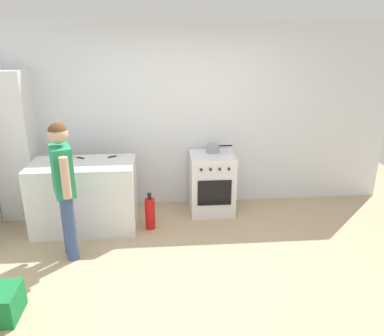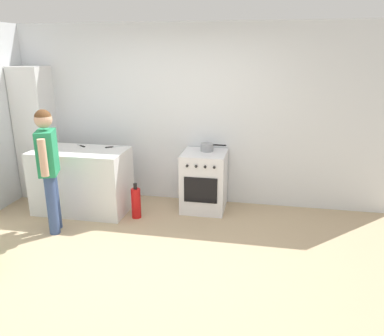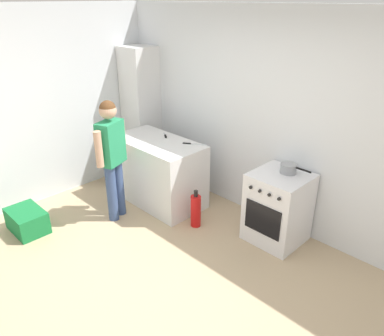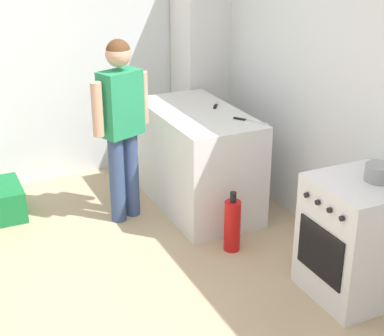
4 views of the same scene
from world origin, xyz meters
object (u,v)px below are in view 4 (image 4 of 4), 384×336
at_px(knife_paring, 216,105).
at_px(knife_chef, 249,121).
at_px(fire_extinguisher, 232,225).
at_px(person, 121,117).
at_px(recycling_crate_lower, 1,200).
at_px(pot, 379,173).
at_px(larder_cabinet, 200,71).
at_px(oven_left, 357,239).

relative_size(knife_paring, knife_chef, 0.69).
xyz_separation_m(knife_paring, fire_extinguisher, (0.90, -0.31, -0.69)).
relative_size(knife_chef, person, 0.18).
bearing_deg(recycling_crate_lower, fire_extinguisher, 48.11).
bearing_deg(recycling_crate_lower, knife_paring, 75.23).
relative_size(pot, fire_extinguisher, 0.73).
relative_size(pot, knife_paring, 1.94).
height_order(knife_paring, fire_extinguisher, knife_paring).
xyz_separation_m(pot, fire_extinguisher, (-0.89, -0.58, -0.69)).
bearing_deg(pot, recycling_crate_lower, -137.06).
bearing_deg(pot, knife_chef, -170.64).
xyz_separation_m(pot, larder_cabinet, (-2.67, 0.00, 0.09)).
height_order(oven_left, knife_chef, knife_chef).
xyz_separation_m(person, recycling_crate_lower, (-0.50, -0.98, -0.78)).
distance_m(knife_paring, knife_chef, 0.50).
xyz_separation_m(person, larder_cabinet, (-0.89, 1.15, 0.08)).
distance_m(knife_chef, person, 1.05).
relative_size(knife_paring, recycling_crate_lower, 0.36).
relative_size(oven_left, knife_chef, 3.10).
bearing_deg(pot, oven_left, -104.22).
relative_size(knife_paring, fire_extinguisher, 0.38).
bearing_deg(person, fire_extinguisher, 32.82).
bearing_deg(knife_paring, person, -89.16).
relative_size(oven_left, larder_cabinet, 0.42).
distance_m(pot, recycling_crate_lower, 3.22).
height_order(pot, knife_paring, pot).
xyz_separation_m(oven_left, recycling_crate_lower, (-2.26, -2.03, -0.29)).
bearing_deg(larder_cabinet, recycling_crate_lower, -79.76).
bearing_deg(fire_extinguisher, oven_left, 28.78).
bearing_deg(oven_left, recycling_crate_lower, -138.09).
bearing_deg(knife_paring, knife_chef, 5.79).
distance_m(knife_paring, larder_cabinet, 0.92).
relative_size(person, larder_cabinet, 0.78).
height_order(pot, fire_extinguisher, pot).
distance_m(knife_chef, recycling_crate_lower, 2.29).
bearing_deg(fire_extinguisher, larder_cabinet, 161.95).
distance_m(oven_left, larder_cabinet, 2.71).
bearing_deg(fire_extinguisher, pot, 32.74).
xyz_separation_m(fire_extinguisher, larder_cabinet, (-1.78, 0.58, 0.78)).
bearing_deg(larder_cabinet, fire_extinguisher, -18.05).
bearing_deg(knife_paring, oven_left, 5.39).
xyz_separation_m(recycling_crate_lower, larder_cabinet, (-0.39, 2.13, 0.86)).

